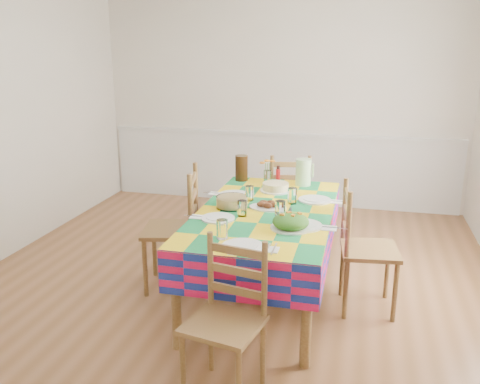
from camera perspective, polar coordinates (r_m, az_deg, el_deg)
name	(u,v)px	position (r m, az deg, el deg)	size (l,w,h in m)	color
room	(228,128)	(3.95, -1.35, 7.15)	(4.58, 5.08, 2.78)	brown
wainscot	(279,166)	(6.51, 4.41, 2.94)	(4.41, 0.06, 0.92)	silver
dining_table	(266,220)	(3.97, 2.92, -3.12)	(1.02, 1.90, 0.74)	brown
setting_near_head	(236,240)	(3.27, -0.44, -5.40)	(0.44, 0.29, 0.13)	white
setting_left_near	(226,214)	(3.75, -1.58, -2.53)	(0.45, 0.27, 0.12)	white
setting_left_far	(239,194)	(4.26, -0.15, -0.22)	(0.47, 0.28, 0.12)	white
setting_right_near	(295,220)	(3.65, 6.18, -3.10)	(0.53, 0.31, 0.14)	white
setting_right_far	(307,198)	(4.17, 7.58, -0.72)	(0.51, 0.29, 0.13)	white
meat_platter	(268,205)	(3.98, 3.13, -1.52)	(0.29, 0.21, 0.06)	white
salad_platter	(291,222)	(3.55, 5.71, -3.41)	(0.28, 0.28, 0.12)	white
pasta_bowl	(232,202)	(3.99, -0.93, -1.11)	(0.25, 0.25, 0.09)	white
cake	(276,187)	(4.44, 4.01, 0.54)	(0.27, 0.27, 0.07)	white
serving_utensils	(287,214)	(3.85, 5.29, -2.47)	(0.14, 0.31, 0.01)	black
flower_vase	(267,173)	(4.69, 3.09, 2.14)	(0.14, 0.12, 0.23)	white
hot_sauce	(278,174)	(4.71, 4.30, 2.01)	(0.04, 0.04, 0.16)	red
green_pitcher	(303,172)	(4.65, 7.13, 2.23)	(0.14, 0.14, 0.24)	#BAEEA8
tea_pitcher	(242,168)	(4.77, 0.18, 2.72)	(0.12, 0.12, 0.24)	black
name_card	(234,253)	(3.11, -0.69, -6.91)	(0.08, 0.02, 0.02)	white
chair_near	(227,321)	(2.99, -1.48, -14.25)	(0.48, 0.46, 0.92)	brown
chair_far	(289,199)	(5.15, 5.52, -0.83)	(0.49, 0.48, 0.95)	brown
chair_left	(176,229)	(4.23, -7.18, -4.20)	(0.52, 0.54, 1.03)	brown
chair_right	(363,249)	(3.97, 13.69, -6.26)	(0.46, 0.48, 0.99)	brown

